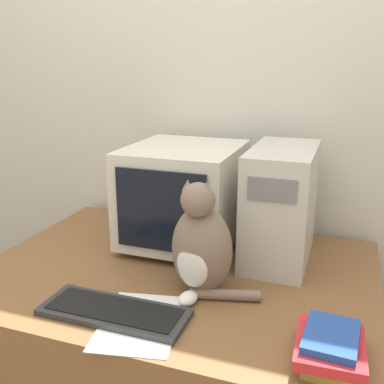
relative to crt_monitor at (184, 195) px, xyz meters
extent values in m
cube|color=beige|center=(0.05, 0.32, 0.29)|extent=(7.00, 0.05, 2.50)
cube|color=brown|center=(0.05, -0.22, -0.58)|extent=(1.32, 0.96, 0.76)
cube|color=beige|center=(0.00, 0.00, -0.19)|extent=(0.28, 0.26, 0.02)
cube|color=beige|center=(0.00, 0.00, 0.01)|extent=(0.40, 0.44, 0.36)
cube|color=black|center=(0.00, -0.22, 0.01)|extent=(0.32, 0.01, 0.28)
cube|color=beige|center=(0.37, 0.00, 0.00)|extent=(0.22, 0.42, 0.40)
cube|color=slate|center=(0.37, -0.21, 0.11)|extent=(0.15, 0.01, 0.07)
cube|color=#2D2D2D|center=(0.00, -0.54, -0.19)|extent=(0.42, 0.16, 0.02)
cube|color=black|center=(0.00, -0.54, -0.18)|extent=(0.38, 0.12, 0.00)
ellipsoid|color=#7A6651|center=(0.18, -0.33, -0.06)|extent=(0.21, 0.18, 0.28)
ellipsoid|color=white|center=(0.17, -0.39, -0.08)|extent=(0.11, 0.06, 0.15)
sphere|color=#7A6651|center=(0.18, -0.36, 0.11)|extent=(0.12, 0.12, 0.10)
cone|color=#7A6651|center=(0.15, -0.35, 0.15)|extent=(0.03, 0.03, 0.03)
cone|color=#7A6651|center=(0.20, -0.36, 0.15)|extent=(0.03, 0.03, 0.03)
ellipsoid|color=white|center=(0.17, -0.42, -0.18)|extent=(0.06, 0.08, 0.04)
cylinder|color=#7A6651|center=(0.27, -0.36, -0.18)|extent=(0.21, 0.09, 0.03)
cube|color=gold|center=(0.58, -0.55, -0.18)|extent=(0.12, 0.18, 0.03)
cube|color=red|center=(0.58, -0.55, -0.16)|extent=(0.17, 0.21, 0.03)
cube|color=#234793|center=(0.58, -0.55, -0.13)|extent=(0.13, 0.18, 0.02)
cylinder|color=black|center=(-0.14, -0.46, -0.19)|extent=(0.14, 0.04, 0.01)
cube|color=white|center=(0.08, -0.55, -0.20)|extent=(0.26, 0.33, 0.00)
camera|label=1|loc=(0.58, -1.52, 0.50)|focal=42.00mm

